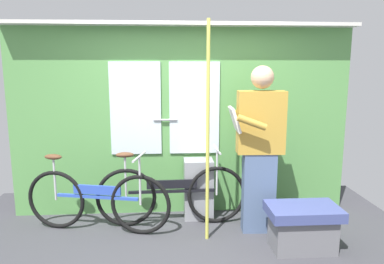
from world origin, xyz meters
TOP-DOWN VIEW (x-y plane):
  - ground_plane at (0.00, 0.00)m, footprint 5.08×3.96m
  - train_door_wall at (-0.01, 1.17)m, footprint 4.08×0.28m
  - bicycle_near_door at (-0.14, 0.77)m, footprint 1.71×0.44m
  - bicycle_leaning_behind at (-0.96, 0.65)m, footprint 1.61×0.53m
  - passenger_reading_newspaper at (0.80, 0.55)m, footprint 0.59×0.53m
  - trash_bin_by_wall at (0.19, 0.96)m, footprint 0.34×0.28m
  - handrail_pole at (0.23, 0.39)m, footprint 0.04×0.04m
  - bench_seat_corner at (1.15, 0.10)m, footprint 0.70×0.44m

SIDE VIEW (x-z plane):
  - ground_plane at x=0.00m, z-range -0.04..0.00m
  - bench_seat_corner at x=1.15m, z-range 0.02..0.47m
  - trash_bin_by_wall at x=0.19m, z-range 0.00..0.72m
  - bicycle_leaning_behind at x=-0.96m, z-range -0.08..0.80m
  - bicycle_near_door at x=-0.14m, z-range -0.08..0.81m
  - passenger_reading_newspaper at x=0.80m, z-range 0.06..1.87m
  - handrail_pole at x=0.23m, z-range 0.00..2.26m
  - train_door_wall at x=-0.01m, z-range 0.05..2.35m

